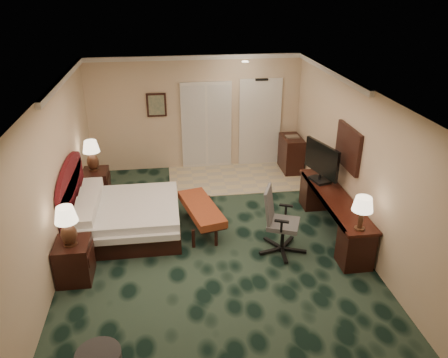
{
  "coord_description": "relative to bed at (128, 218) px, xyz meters",
  "views": [
    {
      "loc": [
        -0.69,
        -6.24,
        4.3
      ],
      "look_at": [
        0.25,
        0.6,
        1.08
      ],
      "focal_mm": 35.0,
      "sensor_mm": 36.0,
      "label": 1
    }
  ],
  "objects": [
    {
      "name": "floor",
      "position": [
        1.48,
        -0.83,
        -0.29
      ],
      "size": [
        5.0,
        7.5,
        0.0
      ],
      "primitive_type": "cube",
      "color": "black",
      "rests_on": "ground"
    },
    {
      "name": "ceiling",
      "position": [
        1.48,
        -0.83,
        2.41
      ],
      "size": [
        5.0,
        7.5,
        0.0
      ],
      "primitive_type": "cube",
      "color": "white",
      "rests_on": "wall_back"
    },
    {
      "name": "wall_back",
      "position": [
        1.48,
        2.92,
        1.06
      ],
      "size": [
        5.0,
        0.0,
        2.7
      ],
      "primitive_type": "cube",
      "color": "beige",
      "rests_on": "ground"
    },
    {
      "name": "wall_left",
      "position": [
        -1.02,
        -0.83,
        1.06
      ],
      "size": [
        0.0,
        7.5,
        2.7
      ],
      "primitive_type": "cube",
      "color": "beige",
      "rests_on": "ground"
    },
    {
      "name": "wall_right",
      "position": [
        3.98,
        -0.83,
        1.06
      ],
      "size": [
        0.0,
        7.5,
        2.7
      ],
      "primitive_type": "cube",
      "color": "beige",
      "rests_on": "ground"
    },
    {
      "name": "crown_molding",
      "position": [
        1.48,
        -0.83,
        2.36
      ],
      "size": [
        5.0,
        7.5,
        0.1
      ],
      "primitive_type": null,
      "color": "silver",
      "rests_on": "wall_back"
    },
    {
      "name": "tile_patch",
      "position": [
        2.38,
        2.07,
        -0.29
      ],
      "size": [
        3.2,
        1.7,
        0.01
      ],
      "primitive_type": "cube",
      "color": "beige",
      "rests_on": "ground"
    },
    {
      "name": "headboard",
      "position": [
        -0.96,
        0.17,
        0.41
      ],
      "size": [
        0.12,
        2.0,
        1.4
      ],
      "primitive_type": null,
      "color": "#470808",
      "rests_on": "ground"
    },
    {
      "name": "entry_door",
      "position": [
        3.03,
        2.89,
        0.76
      ],
      "size": [
        1.02,
        0.06,
        2.18
      ],
      "primitive_type": "cube",
      "color": "silver",
      "rests_on": "ground"
    },
    {
      "name": "closet_doors",
      "position": [
        1.73,
        2.88,
        0.76
      ],
      "size": [
        1.2,
        0.06,
        2.1
      ],
      "primitive_type": "cube",
      "color": "#B8B5AE",
      "rests_on": "ground"
    },
    {
      "name": "wall_art",
      "position": [
        0.58,
        2.88,
        1.31
      ],
      "size": [
        0.45,
        0.06,
        0.55
      ],
      "primitive_type": "cube",
      "color": "#465D52",
      "rests_on": "wall_back"
    },
    {
      "name": "wall_mirror",
      "position": [
        3.94,
        -0.23,
        1.26
      ],
      "size": [
        0.05,
        0.95,
        0.75
      ],
      "primitive_type": "cube",
      "color": "white",
      "rests_on": "wall_right"
    },
    {
      "name": "bed",
      "position": [
        0.0,
        0.0,
        0.0
      ],
      "size": [
        1.84,
        1.7,
        0.58
      ],
      "primitive_type": "cube",
      "color": "white",
      "rests_on": "ground"
    },
    {
      "name": "nightstand_near",
      "position": [
        -0.74,
        -1.26,
        0.03
      ],
      "size": [
        0.52,
        0.59,
        0.65
      ],
      "primitive_type": "cube",
      "color": "black",
      "rests_on": "ground"
    },
    {
      "name": "nightstand_far",
      "position": [
        -0.74,
        1.46,
        0.03
      ],
      "size": [
        0.51,
        0.59,
        0.64
      ],
      "primitive_type": "cube",
      "color": "black",
      "rests_on": "ground"
    },
    {
      "name": "lamp_near",
      "position": [
        -0.74,
        -1.3,
        0.67
      ],
      "size": [
        0.35,
        0.35,
        0.64
      ],
      "primitive_type": null,
      "rotation": [
        0.0,
        0.0,
        -0.04
      ],
      "color": "black",
      "rests_on": "nightstand_near"
    },
    {
      "name": "lamp_far",
      "position": [
        -0.76,
        1.52,
        0.67
      ],
      "size": [
        0.35,
        0.35,
        0.65
      ],
      "primitive_type": null,
      "rotation": [
        0.0,
        0.0,
        -0.02
      ],
      "color": "black",
      "rests_on": "nightstand_far"
    },
    {
      "name": "bed_bench",
      "position": [
        1.33,
        -0.03,
        -0.05
      ],
      "size": [
        0.81,
        1.51,
        0.48
      ],
      "primitive_type": "cube",
      "rotation": [
        0.0,
        0.0,
        0.23
      ],
      "color": "brown",
      "rests_on": "ground"
    },
    {
      "name": "desk",
      "position": [
        3.69,
        -0.5,
        0.07
      ],
      "size": [
        0.55,
        2.53,
        0.73
      ],
      "primitive_type": "cube",
      "color": "black",
      "rests_on": "ground"
    },
    {
      "name": "tv",
      "position": [
        3.63,
        0.17,
        0.82
      ],
      "size": [
        0.35,
        0.96,
        0.76
      ],
      "primitive_type": "cube",
      "rotation": [
        0.0,
        0.0,
        0.28
      ],
      "color": "black",
      "rests_on": "desk"
    },
    {
      "name": "desk_lamp",
      "position": [
        3.66,
        -1.6,
        0.72
      ],
      "size": [
        0.37,
        0.37,
        0.57
      ],
      "primitive_type": null,
      "rotation": [
        0.0,
        0.0,
        -0.16
      ],
      "color": "black",
      "rests_on": "desk"
    },
    {
      "name": "desk_chair",
      "position": [
        2.63,
        -0.96,
        0.29
      ],
      "size": [
        0.87,
        0.84,
        1.16
      ],
      "primitive_type": null,
      "rotation": [
        0.0,
        0.0,
        -0.39
      ],
      "color": "#4B4B4B",
      "rests_on": "ground"
    },
    {
      "name": "minibar",
      "position": [
        3.71,
        2.37,
        0.13
      ],
      "size": [
        0.44,
        0.8,
        0.84
      ],
      "primitive_type": "cube",
      "color": "black",
      "rests_on": "ground"
    }
  ]
}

